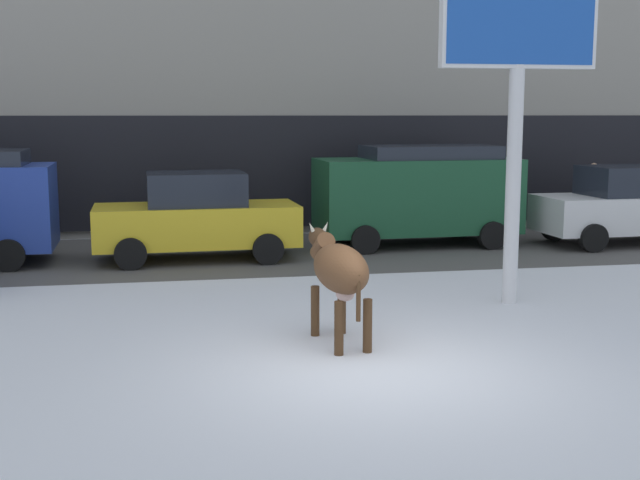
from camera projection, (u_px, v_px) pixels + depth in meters
name	position (u px, v px, depth m)	size (l,w,h in m)	color
ground_plane	(377.00, 369.00, 9.96)	(120.00, 120.00, 0.00)	white
road_strip	(279.00, 252.00, 18.32)	(60.00, 5.60, 0.01)	#514F4C
cow_brown	(339.00, 270.00, 10.97)	(0.78, 1.93, 1.54)	brown
billboard	(519.00, 31.00, 12.80)	(2.52, 0.24, 5.56)	silver
car_yellow_sedan	(197.00, 217.00, 17.28)	(4.25, 2.08, 1.84)	gold
car_darkgreen_van	(418.00, 192.00, 19.16)	(4.65, 2.23, 2.32)	#194C2D
car_white_sedan	(627.00, 206.00, 19.36)	(4.25, 2.08, 1.84)	white
pedestrian_near_billboard	(593.00, 194.00, 22.44)	(0.36, 0.24, 1.73)	#282833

